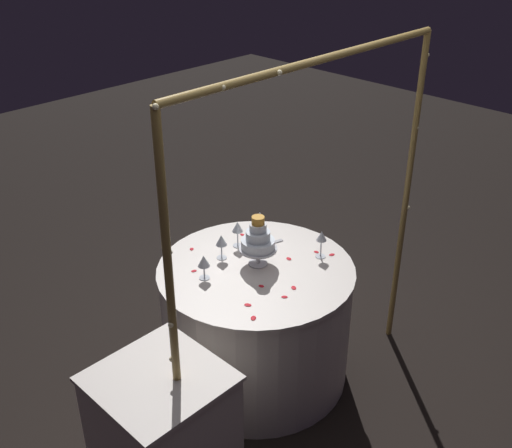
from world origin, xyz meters
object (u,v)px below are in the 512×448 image
wine_glass_1 (238,228)px  tiered_cake (258,240)px  decorative_arch (313,202)px  wine_glass_2 (204,262)px  wine_glass_4 (260,218)px  wine_glass_0 (221,241)px  cake_knife (259,247)px  side_table (164,440)px  wine_glass_3 (322,237)px  main_table (256,322)px

wine_glass_1 → tiered_cake: bearing=75.1°
decorative_arch → wine_glass_2: 0.74m
wine_glass_2 → wine_glass_4: size_ratio=0.88×
wine_glass_0 → wine_glass_2: (0.21, 0.09, -0.01)m
cake_knife → side_table: bearing=22.9°
side_table → wine_glass_3: size_ratio=4.54×
wine_glass_0 → wine_glass_1: (-0.16, -0.03, 0.01)m
decorative_arch → side_table: decorative_arch is taller
wine_glass_0 → cake_knife: (-0.24, 0.07, -0.11)m
wine_glass_0 → wine_glass_3: bearing=135.9°
wine_glass_0 → wine_glass_1: 0.17m
side_table → tiered_cake: size_ratio=2.52×
wine_glass_0 → wine_glass_4: (-0.35, -0.03, 0.01)m
main_table → tiered_cake: tiered_cake is taller
tiered_cake → wine_glass_4: size_ratio=1.86×
side_table → wine_glass_1: bearing=-151.1°
wine_glass_1 → wine_glass_4: (-0.18, 0.01, 0.00)m
side_table → cake_knife: side_table is taller
main_table → cake_knife: cake_knife is taller
decorative_arch → wine_glass_3: bearing=-149.8°
tiered_cake → wine_glass_0: size_ratio=2.00×
wine_glass_1 → wine_glass_2: 0.39m
wine_glass_0 → cake_knife: 0.27m
main_table → tiered_cake: size_ratio=3.69×
side_table → wine_glass_2: size_ratio=5.33×
wine_glass_3 → cake_knife: bearing=-62.0°
decorative_arch → wine_glass_1: bearing=-99.0°
side_table → wine_glass_4: (-1.23, -0.57, 0.50)m
wine_glass_4 → wine_glass_3: bearing=99.2°
wine_glass_1 → wine_glass_4: wine_glass_4 is taller
wine_glass_2 → wine_glass_4: wine_glass_4 is taller
side_table → wine_glass_3: (-1.30, -0.14, 0.50)m
side_table → wine_glass_1: size_ratio=4.75×
wine_glass_0 → wine_glass_3: (-0.42, 0.40, 0.02)m
wine_glass_1 → wine_glass_2: size_ratio=1.12×
wine_glass_3 → wine_glass_1: bearing=-59.8°
wine_glass_0 → wine_glass_4: size_ratio=0.93×
decorative_arch → wine_glass_3: 0.59m
wine_glass_0 → wine_glass_2: bearing=22.4°
decorative_arch → wine_glass_4: 0.82m
decorative_arch → side_table: size_ratio=2.61×
tiered_cake → wine_glass_2: size_ratio=2.11×
main_table → wine_glass_2: wine_glass_2 is taller
wine_glass_0 → wine_glass_4: wine_glass_4 is taller
main_table → wine_glass_4: bearing=-139.2°
wine_glass_4 → wine_glass_0: bearing=4.3°
tiered_cake → wine_glass_0: tiered_cake is taller
tiered_cake → wine_glass_1: size_ratio=1.88×
main_table → cake_knife: (-0.18, -0.15, 0.39)m
wine_glass_3 → cake_knife: wine_glass_3 is taller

